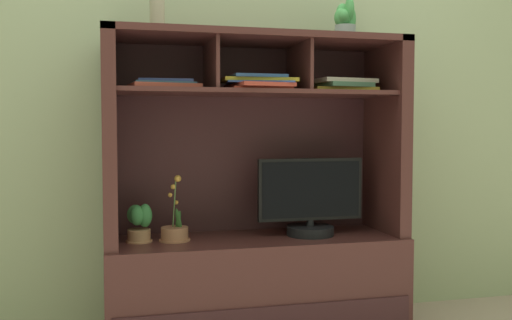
{
  "coord_description": "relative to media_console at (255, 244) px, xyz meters",
  "views": [
    {
      "loc": [
        -0.64,
        -2.61,
        1.0
      ],
      "look_at": [
        0.0,
        0.0,
        0.84
      ],
      "focal_mm": 39.93,
      "sensor_mm": 36.0,
      "label": 1
    }
  ],
  "objects": [
    {
      "name": "magazine_stack_left",
      "position": [
        -0.43,
        -0.03,
        0.75
      ],
      "size": [
        0.33,
        0.31,
        0.04
      ],
      "color": "#9C3F30",
      "rests_on": "media_console"
    },
    {
      "name": "back_wall",
      "position": [
        0.0,
        0.26,
        0.96
      ],
      "size": [
        6.0,
        0.02,
        2.8
      ],
      "primitive_type": "cube",
      "color": "#9EAC81",
      "rests_on": "ground"
    },
    {
      "name": "potted_succulent",
      "position": [
        0.45,
        0.0,
        1.08
      ],
      "size": [
        0.12,
        0.12,
        0.21
      ],
      "color": "gray",
      "rests_on": "media_console"
    },
    {
      "name": "magazine_stack_right",
      "position": [
        -0.0,
        -0.07,
        0.76
      ],
      "size": [
        0.35,
        0.32,
        0.07
      ],
      "color": "#A33021",
      "rests_on": "media_console"
    },
    {
      "name": "magazine_stack_centre",
      "position": [
        0.44,
        -0.01,
        0.76
      ],
      "size": [
        0.32,
        0.25,
        0.06
      ],
      "color": "gold",
      "rests_on": "media_console"
    },
    {
      "name": "potted_orchid",
      "position": [
        -0.39,
        -0.01,
        0.08
      ],
      "size": [
        0.14,
        0.14,
        0.3
      ],
      "color": "#AB6E4E",
      "rests_on": "media_console"
    },
    {
      "name": "tv_monitor",
      "position": [
        0.26,
        -0.03,
        0.2
      ],
      "size": [
        0.52,
        0.23,
        0.37
      ],
      "color": "black",
      "rests_on": "media_console"
    },
    {
      "name": "media_console",
      "position": [
        0.0,
        0.0,
        0.0
      ],
      "size": [
        1.4,
        0.51,
        1.42
      ],
      "color": "#46221F",
      "rests_on": "ground"
    },
    {
      "name": "potted_fern",
      "position": [
        -0.54,
        0.01,
        0.12
      ],
      "size": [
        0.12,
        0.12,
        0.17
      ],
      "color": "#B07C56",
      "rests_on": "media_console"
    },
    {
      "name": "ceramic_vase",
      "position": [
        -0.45,
        0.01,
        1.07
      ],
      "size": [
        0.07,
        0.07,
        0.17
      ],
      "color": "tan",
      "rests_on": "media_console"
    }
  ]
}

